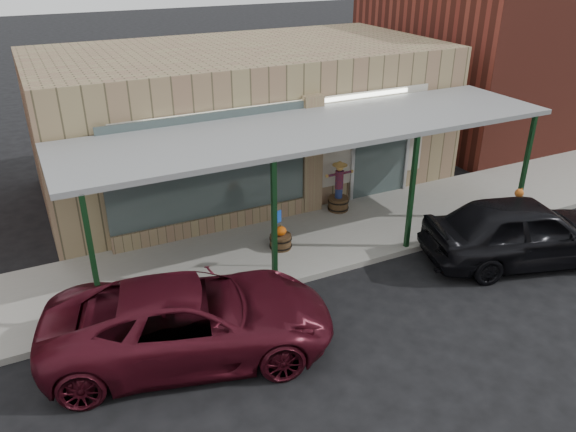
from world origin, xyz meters
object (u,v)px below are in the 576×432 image
barrel_pumpkin (281,240)px  barrel_scarecrow (339,194)px  handicap_sign (277,232)px  parked_sedan (525,231)px  car_maroon (191,319)px

barrel_pumpkin → barrel_scarecrow: bearing=27.5°
barrel_scarecrow → barrel_pumpkin: bearing=-145.1°
handicap_sign → parked_sedan: 5.88m
barrel_pumpkin → car_maroon: (-3.09, -2.61, 0.36)m
barrel_pumpkin → parked_sedan: 5.80m
barrel_scarecrow → car_maroon: size_ratio=0.28×
barrel_scarecrow → handicap_sign: (-2.85, -1.99, 0.41)m
barrel_pumpkin → handicap_sign: (-0.46, -0.74, 0.68)m
barrel_pumpkin → car_maroon: car_maroon is taller
barrel_pumpkin → car_maroon: bearing=-139.8°
handicap_sign → car_maroon: bearing=-163.7°
handicap_sign → barrel_scarecrow: bearing=15.8°
parked_sedan → car_maroon: 8.10m
car_maroon → parked_sedan: bearing=-77.1°
barrel_pumpkin → handicap_sign: 1.11m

